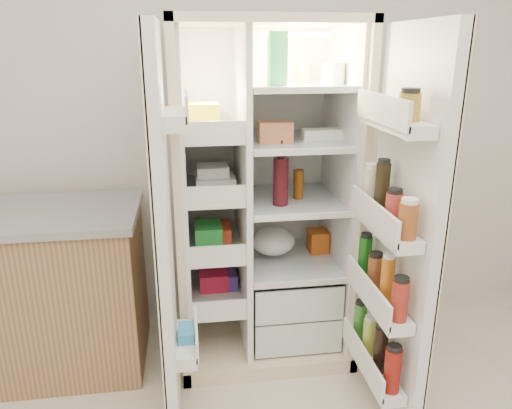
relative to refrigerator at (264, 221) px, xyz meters
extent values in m
cube|color=silver|center=(-0.13, 0.35, 0.61)|extent=(4.00, 0.02, 2.70)
cube|color=beige|center=(-0.02, 0.28, 0.16)|extent=(0.92, 0.04, 1.80)
cube|color=beige|center=(-0.46, -0.05, 0.16)|extent=(0.04, 0.70, 1.80)
cube|color=beige|center=(0.42, -0.05, 0.16)|extent=(0.04, 0.70, 1.80)
cube|color=beige|center=(-0.02, -0.05, 1.04)|extent=(0.92, 0.70, 0.04)
cube|color=beige|center=(-0.02, -0.05, -0.70)|extent=(0.92, 0.70, 0.08)
cube|color=white|center=(-0.02, 0.25, 0.18)|extent=(0.84, 0.02, 1.68)
cube|color=white|center=(-0.43, -0.05, 0.18)|extent=(0.02, 0.62, 1.68)
cube|color=white|center=(0.39, -0.05, 0.18)|extent=(0.02, 0.62, 1.68)
cube|color=white|center=(-0.13, -0.05, 0.18)|extent=(0.03, 0.62, 1.68)
cube|color=silver|center=(0.14, -0.07, -0.56)|extent=(0.47, 0.52, 0.19)
cube|color=silver|center=(0.14, -0.07, -0.36)|extent=(0.47, 0.52, 0.19)
cube|color=#FFD18C|center=(0.14, 0.00, 0.98)|extent=(0.30, 0.30, 0.02)
cube|color=silver|center=(-0.28, -0.05, -0.39)|extent=(0.28, 0.58, 0.02)
cube|color=silver|center=(-0.28, -0.05, -0.09)|extent=(0.28, 0.58, 0.02)
cube|color=silver|center=(-0.28, -0.05, 0.21)|extent=(0.28, 0.58, 0.02)
cube|color=silver|center=(-0.28, -0.05, 0.51)|extent=(0.28, 0.58, 0.02)
cube|color=silver|center=(0.14, -0.05, -0.22)|extent=(0.49, 0.58, 0.01)
cube|color=silver|center=(0.14, -0.05, 0.14)|extent=(0.49, 0.58, 0.01)
cube|color=silver|center=(0.14, -0.05, 0.46)|extent=(0.49, 0.58, 0.02)
cube|color=silver|center=(0.14, -0.05, 0.74)|extent=(0.49, 0.58, 0.02)
cube|color=#F72252|center=(-0.28, -0.05, -0.33)|extent=(0.16, 0.20, 0.10)
cube|color=green|center=(-0.28, -0.05, -0.02)|extent=(0.14, 0.18, 0.12)
cube|color=silver|center=(-0.28, -0.05, 0.25)|extent=(0.20, 0.22, 0.07)
cube|color=#F1F528|center=(-0.28, -0.05, 0.59)|extent=(0.15, 0.16, 0.14)
cube|color=#5C38AA|center=(-0.28, -0.05, -0.34)|extent=(0.18, 0.20, 0.09)
cube|color=red|center=(-0.28, -0.05, -0.03)|extent=(0.14, 0.18, 0.10)
cube|color=white|center=(-0.28, -0.05, 0.28)|extent=(0.16, 0.16, 0.12)
sphere|color=orange|center=(0.01, -0.15, -0.62)|extent=(0.07, 0.07, 0.07)
sphere|color=orange|center=(0.10, -0.11, -0.62)|extent=(0.07, 0.07, 0.07)
sphere|color=orange|center=(0.20, -0.15, -0.62)|extent=(0.07, 0.07, 0.07)
sphere|color=orange|center=(0.06, -0.01, -0.62)|extent=(0.07, 0.07, 0.07)
sphere|color=orange|center=(0.16, -0.03, -0.62)|extent=(0.07, 0.07, 0.07)
sphere|color=orange|center=(0.26, -0.07, -0.62)|extent=(0.07, 0.07, 0.07)
sphere|color=orange|center=(-0.02, -0.07, -0.62)|extent=(0.07, 0.07, 0.07)
ellipsoid|color=#3D6A23|center=(0.14, -0.05, -0.34)|extent=(0.26, 0.24, 0.11)
cylinder|color=#440E15|center=(0.06, -0.16, 0.27)|extent=(0.08, 0.08, 0.25)
cylinder|color=brown|center=(0.17, -0.06, 0.22)|extent=(0.05, 0.05, 0.16)
cube|color=#289658|center=(0.03, -0.17, 0.87)|extent=(0.08, 0.08, 0.25)
cylinder|color=white|center=(0.32, -0.10, 0.80)|extent=(0.11, 0.11, 0.10)
cylinder|color=#B25F29|center=(0.20, -0.03, 0.79)|extent=(0.08, 0.08, 0.10)
cube|color=white|center=(0.29, -0.08, 0.49)|extent=(0.21, 0.09, 0.05)
cube|color=#CC7C51|center=(0.03, -0.12, 0.52)|extent=(0.17, 0.09, 0.10)
ellipsoid|color=silver|center=(0.05, -0.04, -0.14)|extent=(0.24, 0.22, 0.15)
cube|color=#D25816|center=(0.32, 0.04, -0.15)|extent=(0.10, 0.13, 0.13)
cube|color=white|center=(-0.52, -0.60, 0.16)|extent=(0.05, 0.40, 1.72)
cube|color=beige|center=(-0.54, -0.60, 0.16)|extent=(0.01, 0.40, 1.72)
cube|color=white|center=(-0.45, -0.60, -0.34)|extent=(0.09, 0.32, 0.06)
cube|color=white|center=(-0.45, -0.60, 0.66)|extent=(0.09, 0.32, 0.06)
cube|color=#338CCC|center=(-0.45, -0.60, -0.31)|extent=(0.07, 0.12, 0.10)
cube|color=white|center=(0.48, -0.69, 0.16)|extent=(0.05, 0.58, 1.72)
cube|color=beige|center=(0.51, -0.69, 0.16)|extent=(0.01, 0.58, 1.72)
cube|color=white|center=(0.40, -0.69, -0.48)|extent=(0.11, 0.50, 0.05)
cube|color=white|center=(0.40, -0.69, -0.14)|extent=(0.11, 0.50, 0.05)
cube|color=white|center=(0.40, -0.69, 0.21)|extent=(0.11, 0.50, 0.05)
cube|color=white|center=(0.40, -0.69, 0.64)|extent=(0.11, 0.50, 0.05)
cylinder|color=maroon|center=(0.40, -0.89, -0.36)|extent=(0.07, 0.07, 0.20)
cylinder|color=black|center=(0.40, -0.76, -0.35)|extent=(0.06, 0.06, 0.22)
cylinder|color=#ABB53C|center=(0.40, -0.63, -0.37)|extent=(0.06, 0.06, 0.18)
cylinder|color=#33822B|center=(0.40, -0.50, -0.36)|extent=(0.06, 0.06, 0.19)
cylinder|color=maroon|center=(0.40, -0.89, -0.03)|extent=(0.07, 0.07, 0.17)
cylinder|color=#B86115|center=(0.40, -0.76, -0.01)|extent=(0.06, 0.06, 0.21)
cylinder|color=brown|center=(0.40, -0.63, -0.04)|extent=(0.07, 0.07, 0.16)
cylinder|color=#145613|center=(0.40, -0.50, -0.02)|extent=(0.06, 0.06, 0.20)
cylinder|color=brown|center=(0.40, -0.89, 0.30)|extent=(0.07, 0.07, 0.14)
cylinder|color=#A23129|center=(0.40, -0.76, 0.30)|extent=(0.07, 0.07, 0.14)
cylinder|color=black|center=(0.40, -0.63, 0.35)|extent=(0.06, 0.06, 0.23)
cylinder|color=beige|center=(0.40, -0.50, 0.32)|extent=(0.06, 0.06, 0.18)
cylinder|color=olive|center=(0.40, -0.81, 0.71)|extent=(0.08, 0.08, 0.10)
cube|color=#A57652|center=(-1.28, -0.07, -0.32)|extent=(1.18, 0.61, 0.84)
cube|color=gray|center=(-1.28, -0.07, 0.12)|extent=(1.22, 0.65, 0.04)
camera|label=1|loc=(-0.41, -2.49, 0.92)|focal=34.00mm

